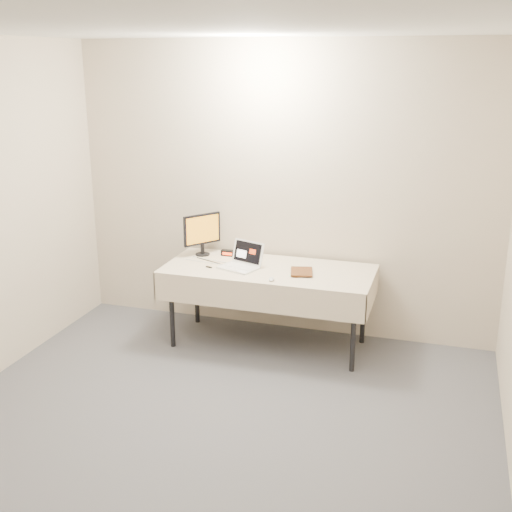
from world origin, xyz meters
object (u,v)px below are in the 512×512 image
(laptop, at_px, (242,261))
(monitor, at_px, (202,231))
(book, at_px, (291,260))
(table, at_px, (268,275))

(laptop, bearing_deg, monitor, 172.75)
(book, bearing_deg, table, 148.58)
(table, distance_m, book, 0.30)
(table, distance_m, monitor, 0.80)
(table, relative_size, book, 7.48)
(table, bearing_deg, book, -18.02)
(table, bearing_deg, laptop, -170.65)
(table, height_order, book, book)
(monitor, distance_m, book, 0.98)
(laptop, bearing_deg, table, 29.06)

